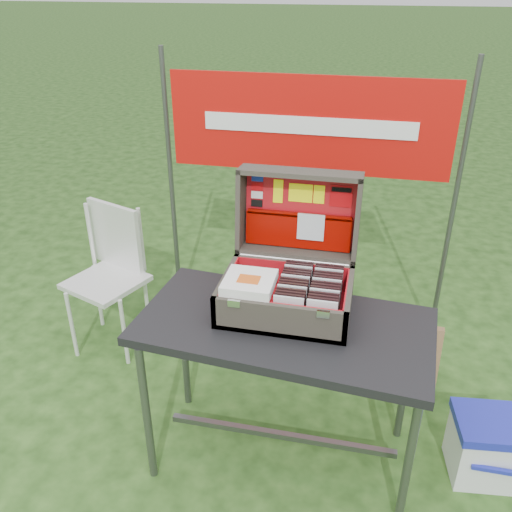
% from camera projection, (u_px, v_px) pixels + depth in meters
% --- Properties ---
extents(ground, '(80.00, 80.00, 0.00)m').
position_uv_depth(ground, '(268.00, 438.00, 2.70)').
color(ground, '#1C3912').
rests_on(ground, ground).
extents(table, '(1.27, 0.72, 0.76)m').
position_uv_depth(table, '(282.00, 393.00, 2.44)').
color(table, black).
rests_on(table, ground).
extents(table_top, '(1.27, 0.72, 0.04)m').
position_uv_depth(table_top, '(284.00, 326.00, 2.27)').
color(table_top, black).
rests_on(table_top, ground).
extents(table_leg_fl, '(0.04, 0.04, 0.72)m').
position_uv_depth(table_leg_fl, '(147.00, 415.00, 2.34)').
color(table_leg_fl, '#59595B').
rests_on(table_leg_fl, ground).
extents(table_leg_fr, '(0.04, 0.04, 0.72)m').
position_uv_depth(table_leg_fr, '(409.00, 459.00, 2.13)').
color(table_leg_fr, '#59595B').
rests_on(table_leg_fr, ground).
extents(table_leg_bl, '(0.04, 0.04, 0.72)m').
position_uv_depth(table_leg_bl, '(184.00, 347.00, 2.77)').
color(table_leg_bl, '#59595B').
rests_on(table_leg_bl, ground).
extents(table_leg_br, '(0.04, 0.04, 0.72)m').
position_uv_depth(table_leg_br, '(406.00, 378.00, 2.56)').
color(table_leg_br, '#59595B').
rests_on(table_leg_br, ground).
extents(table_brace, '(1.07, 0.03, 0.03)m').
position_uv_depth(table_brace, '(281.00, 435.00, 2.56)').
color(table_brace, '#59595B').
rests_on(table_brace, ground).
extents(suitcase, '(0.55, 0.55, 0.53)m').
position_uv_depth(suitcase, '(290.00, 250.00, 2.27)').
color(suitcase, brown).
rests_on(suitcase, table).
extents(suitcase_base_bottom, '(0.55, 0.39, 0.02)m').
position_uv_depth(suitcase_base_bottom, '(286.00, 309.00, 2.33)').
color(suitcase_base_bottom, brown).
rests_on(suitcase_base_bottom, table_top).
extents(suitcase_base_wall_front, '(0.55, 0.02, 0.15)m').
position_uv_depth(suitcase_base_wall_front, '(278.00, 321.00, 2.14)').
color(suitcase_base_wall_front, brown).
rests_on(suitcase_base_wall_front, table_top).
extents(suitcase_base_wall_back, '(0.55, 0.02, 0.15)m').
position_uv_depth(suitcase_base_wall_back, '(293.00, 275.00, 2.47)').
color(suitcase_base_wall_back, brown).
rests_on(suitcase_base_wall_back, table_top).
extents(suitcase_base_wall_left, '(0.02, 0.39, 0.15)m').
position_uv_depth(suitcase_base_wall_left, '(226.00, 289.00, 2.36)').
color(suitcase_base_wall_left, brown).
rests_on(suitcase_base_wall_left, table_top).
extents(suitcase_base_wall_right, '(0.02, 0.39, 0.15)m').
position_uv_depth(suitcase_base_wall_right, '(348.00, 304.00, 2.25)').
color(suitcase_base_wall_right, brown).
rests_on(suitcase_base_wall_right, table_top).
extents(suitcase_liner_floor, '(0.51, 0.35, 0.01)m').
position_uv_depth(suitcase_liner_floor, '(286.00, 306.00, 2.33)').
color(suitcase_liner_floor, red).
rests_on(suitcase_liner_floor, suitcase_base_bottom).
extents(suitcase_latch_left, '(0.05, 0.01, 0.03)m').
position_uv_depth(suitcase_latch_left, '(234.00, 303.00, 2.14)').
color(suitcase_latch_left, silver).
rests_on(suitcase_latch_left, suitcase_base_wall_front).
extents(suitcase_latch_right, '(0.05, 0.01, 0.03)m').
position_uv_depth(suitcase_latch_right, '(323.00, 314.00, 2.07)').
color(suitcase_latch_right, silver).
rests_on(suitcase_latch_right, suitcase_base_wall_front).
extents(suitcase_hinge, '(0.49, 0.02, 0.02)m').
position_uv_depth(suitcase_hinge, '(294.00, 260.00, 2.44)').
color(suitcase_hinge, silver).
rests_on(suitcase_hinge, suitcase_base_wall_back).
extents(suitcase_lid_back, '(0.55, 0.06, 0.39)m').
position_uv_depth(suitcase_lid_back, '(300.00, 210.00, 2.49)').
color(suitcase_lid_back, brown).
rests_on(suitcase_lid_back, suitcase_base_wall_back).
extents(suitcase_lid_rim_far, '(0.55, 0.15, 0.04)m').
position_uv_depth(suitcase_lid_rim_far, '(300.00, 173.00, 2.36)').
color(suitcase_lid_rim_far, brown).
rests_on(suitcase_lid_rim_far, suitcase_lid_back).
extents(suitcase_lid_rim_near, '(0.55, 0.15, 0.04)m').
position_uv_depth(suitcase_lid_rim_near, '(296.00, 252.00, 2.50)').
color(suitcase_lid_rim_near, brown).
rests_on(suitcase_lid_rim_near, suitcase_lid_back).
extents(suitcase_lid_rim_left, '(0.02, 0.19, 0.41)m').
position_uv_depth(suitcase_lid_rim_left, '(241.00, 209.00, 2.48)').
color(suitcase_lid_rim_left, brown).
rests_on(suitcase_lid_rim_left, suitcase_lid_back).
extents(suitcase_lid_rim_right, '(0.02, 0.19, 0.41)m').
position_uv_depth(suitcase_lid_rim_right, '(358.00, 219.00, 2.38)').
color(suitcase_lid_rim_right, brown).
rests_on(suitcase_lid_rim_right, suitcase_lid_back).
extents(suitcase_lid_liner, '(0.50, 0.04, 0.34)m').
position_uv_depth(suitcase_lid_liner, '(300.00, 211.00, 2.48)').
color(suitcase_lid_liner, red).
rests_on(suitcase_lid_liner, suitcase_lid_back).
extents(suitcase_liner_wall_front, '(0.51, 0.01, 0.13)m').
position_uv_depth(suitcase_liner_wall_front, '(279.00, 317.00, 2.15)').
color(suitcase_liner_wall_front, red).
rests_on(suitcase_liner_wall_front, suitcase_base_bottom).
extents(suitcase_liner_wall_back, '(0.51, 0.01, 0.13)m').
position_uv_depth(suitcase_liner_wall_back, '(292.00, 275.00, 2.45)').
color(suitcase_liner_wall_back, red).
rests_on(suitcase_liner_wall_back, suitcase_base_bottom).
extents(suitcase_liner_wall_left, '(0.01, 0.35, 0.13)m').
position_uv_depth(suitcase_liner_wall_left, '(229.00, 288.00, 2.35)').
color(suitcase_liner_wall_left, red).
rests_on(suitcase_liner_wall_left, suitcase_base_bottom).
extents(suitcase_liner_wall_right, '(0.01, 0.35, 0.13)m').
position_uv_depth(suitcase_liner_wall_right, '(345.00, 301.00, 2.25)').
color(suitcase_liner_wall_right, red).
rests_on(suitcase_liner_wall_right, suitcase_base_bottom).
extents(suitcase_lid_pocket, '(0.49, 0.05, 0.16)m').
position_uv_depth(suitcase_lid_pocket, '(298.00, 231.00, 2.50)').
color(suitcase_lid_pocket, '#850600').
rests_on(suitcase_lid_pocket, suitcase_lid_liner).
extents(suitcase_pocket_edge, '(0.48, 0.02, 0.02)m').
position_uv_depth(suitcase_pocket_edge, '(299.00, 215.00, 2.46)').
color(suitcase_pocket_edge, '#850600').
rests_on(suitcase_pocket_edge, suitcase_lid_pocket).
extents(suitcase_pocket_cd, '(0.12, 0.02, 0.12)m').
position_uv_depth(suitcase_pocket_cd, '(311.00, 227.00, 2.46)').
color(suitcase_pocket_cd, silver).
rests_on(suitcase_pocket_cd, suitcase_lid_pocket).
extents(lid_sticker_cc_a, '(0.05, 0.01, 0.03)m').
position_uv_depth(lid_sticker_cc_a, '(257.00, 178.00, 2.46)').
color(lid_sticker_cc_a, '#1933B2').
rests_on(lid_sticker_cc_a, suitcase_lid_liner).
extents(lid_sticker_cc_b, '(0.05, 0.01, 0.03)m').
position_uv_depth(lid_sticker_cc_b, '(257.00, 186.00, 2.47)').
color(lid_sticker_cc_b, '#BD080D').
rests_on(lid_sticker_cc_b, suitcase_lid_liner).
extents(lid_sticker_cc_c, '(0.05, 0.01, 0.03)m').
position_uv_depth(lid_sticker_cc_c, '(257.00, 195.00, 2.49)').
color(lid_sticker_cc_c, white).
rests_on(lid_sticker_cc_c, suitcase_lid_liner).
extents(lid_sticker_cc_d, '(0.05, 0.01, 0.03)m').
position_uv_depth(lid_sticker_cc_d, '(257.00, 203.00, 2.50)').
color(lid_sticker_cc_d, black).
rests_on(lid_sticker_cc_d, suitcase_lid_liner).
extents(lid_card_neon_tall, '(0.04, 0.01, 0.11)m').
position_uv_depth(lid_card_neon_tall, '(278.00, 191.00, 2.46)').
color(lid_card_neon_tall, '#FCFE0B').
rests_on(lid_card_neon_tall, suitcase_lid_liner).
extents(lid_card_neon_main, '(0.11, 0.01, 0.08)m').
position_uv_depth(lid_card_neon_main, '(301.00, 193.00, 2.44)').
color(lid_card_neon_main, '#FCFE0B').
rests_on(lid_card_neon_main, suitcase_lid_liner).
extents(lid_card_neon_small, '(0.05, 0.01, 0.08)m').
position_uv_depth(lid_card_neon_small, '(319.00, 194.00, 2.43)').
color(lid_card_neon_small, '#FCFE0B').
rests_on(lid_card_neon_small, suitcase_lid_liner).
extents(lid_sticker_band, '(0.10, 0.01, 0.10)m').
position_uv_depth(lid_sticker_band, '(341.00, 196.00, 2.41)').
color(lid_sticker_band, '#BD080D').
rests_on(lid_sticker_band, suitcase_lid_liner).
extents(lid_sticker_band_bar, '(0.09, 0.01, 0.02)m').
position_uv_depth(lid_sticker_band_bar, '(342.00, 190.00, 2.40)').
color(lid_sticker_band_bar, black).
rests_on(lid_sticker_band_bar, suitcase_lid_liner).
extents(cd_left_0, '(0.12, 0.01, 0.14)m').
position_uv_depth(cd_left_0, '(288.00, 312.00, 2.16)').
color(cd_left_0, silver).
rests_on(cd_left_0, suitcase_liner_floor).
extents(cd_left_1, '(0.12, 0.01, 0.14)m').
position_uv_depth(cd_left_1, '(289.00, 309.00, 2.18)').
color(cd_left_1, black).
rests_on(cd_left_1, suitcase_liner_floor).
extents(cd_left_2, '(0.12, 0.01, 0.14)m').
position_uv_depth(cd_left_2, '(290.00, 306.00, 2.20)').
color(cd_left_2, black).
rests_on(cd_left_2, suitcase_liner_floor).
extents(cd_left_3, '(0.12, 0.01, 0.14)m').
position_uv_depth(cd_left_3, '(291.00, 303.00, 2.21)').
color(cd_left_3, black).
rests_on(cd_left_3, suitcase_liner_floor).
extents(cd_left_4, '(0.12, 0.01, 0.14)m').
position_uv_depth(cd_left_4, '(292.00, 301.00, 2.23)').
color(cd_left_4, silver).
rests_on(cd_left_4, suitcase_liner_floor).
extents(cd_left_5, '(0.12, 0.01, 0.14)m').
position_uv_depth(cd_left_5, '(293.00, 298.00, 2.25)').
color(cd_left_5, black).
rests_on(cd_left_5, suitcase_liner_floor).
extents(cd_left_6, '(0.12, 0.01, 0.14)m').
position_uv_depth(cd_left_6, '(293.00, 295.00, 2.27)').
color(cd_left_6, black).
rests_on(cd_left_6, suitcase_liner_floor).
extents(cd_left_7, '(0.12, 0.01, 0.14)m').
position_uv_depth(cd_left_7, '(294.00, 292.00, 2.29)').
color(cd_left_7, black).
rests_on(cd_left_7, suitcase_liner_floor).
extents(cd_left_8, '(0.12, 0.01, 0.14)m').
position_uv_depth(cd_left_8, '(295.00, 290.00, 2.31)').
color(cd_left_8, silver).
rests_on(cd_left_8, suitcase_liner_floor).
extents(cd_left_9, '(0.12, 0.01, 0.14)m').
position_uv_depth(cd_left_9, '(296.00, 287.00, 2.33)').
color(cd_left_9, black).
rests_on(cd_left_9, suitcase_liner_floor).
extents(cd_left_10, '(0.12, 0.01, 0.14)m').
position_uv_depth(cd_left_10, '(296.00, 285.00, 2.34)').
color(cd_left_10, black).
rests_on(cd_left_10, suitcase_liner_floor).
extents(cd_left_11, '(0.12, 0.01, 0.14)m').
position_uv_depth(cd_left_11, '(297.00, 282.00, 2.36)').
color(cd_left_11, black).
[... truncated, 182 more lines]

